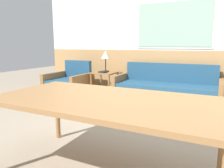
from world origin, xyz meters
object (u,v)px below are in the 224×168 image
object	(u,v)px
side_table	(105,77)
dining_table	(106,105)
table_lamp	(106,56)
armchair	(69,86)
couch	(166,92)

from	to	relation	value
side_table	dining_table	bearing A→B (deg)	-61.61
table_lamp	dining_table	distance (m)	3.12
side_table	armchair	bearing A→B (deg)	-157.07
armchair	couch	bearing A→B (deg)	3.44
couch	dining_table	distance (m)	2.73
couch	armchair	size ratio (longest dim) A/B	2.36
armchair	dining_table	bearing A→B (deg)	-53.04
couch	side_table	distance (m)	1.39
table_lamp	dining_table	bearing A→B (deg)	-62.06
couch	dining_table	size ratio (longest dim) A/B	1.02
couch	side_table	xyz separation A→B (m)	(-1.37, -0.04, 0.22)
side_table	table_lamp	size ratio (longest dim) A/B	1.22
armchair	table_lamp	xyz separation A→B (m)	(0.73, 0.41, 0.70)
armchair	table_lamp	size ratio (longest dim) A/B	1.82
side_table	table_lamp	xyz separation A→B (m)	(-0.02, 0.09, 0.47)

